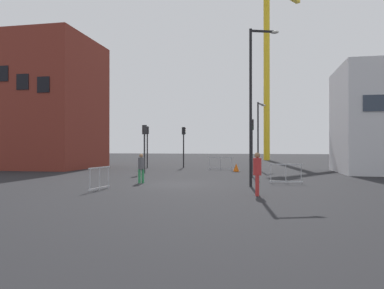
# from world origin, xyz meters

# --- Properties ---
(ground) EXTENTS (160.00, 160.00, 0.00)m
(ground) POSITION_xyz_m (0.00, 0.00, 0.00)
(ground) COLOR black
(brick_building) EXTENTS (9.43, 8.78, 12.01)m
(brick_building) POSITION_xyz_m (-15.65, 11.86, 6.01)
(brick_building) COLOR maroon
(brick_building) RESTS_ON ground
(construction_crane) EXTENTS (9.03, 13.47, 26.80)m
(construction_crane) POSITION_xyz_m (5.33, 35.85, 17.09)
(construction_crane) COLOR yellow
(construction_crane) RESTS_ON ground
(streetlamp_tall) EXTENTS (1.50, 0.59, 8.04)m
(streetlamp_tall) POSITION_xyz_m (4.20, -0.44, 4.64)
(streetlamp_tall) COLOR black
(streetlamp_tall) RESTS_ON ground
(streetlamp_short) EXTENTS (0.75, 1.75, 5.89)m
(streetlamp_short) POSITION_xyz_m (4.32, 13.22, 3.58)
(streetlamp_short) COLOR #2D2D30
(streetlamp_short) RESTS_ON ground
(traffic_light_corner) EXTENTS (0.26, 0.38, 3.86)m
(traffic_light_corner) POSITION_xyz_m (3.92, 5.71, 2.60)
(traffic_light_corner) COLOR #232326
(traffic_light_corner) RESTS_ON ground
(traffic_light_median) EXTENTS (0.38, 0.36, 3.65)m
(traffic_light_median) POSITION_xyz_m (-4.13, 7.09, 2.47)
(traffic_light_median) COLOR #2D2D30
(traffic_light_median) RESTS_ON ground
(traffic_light_verge) EXTENTS (0.26, 0.38, 3.89)m
(traffic_light_verge) POSITION_xyz_m (-5.94, 13.40, 2.62)
(traffic_light_verge) COLOR #232326
(traffic_light_verge) RESTS_ON ground
(traffic_light_near) EXTENTS (0.39, 0.35, 3.87)m
(traffic_light_near) POSITION_xyz_m (-2.80, 14.92, 2.61)
(traffic_light_near) COLOR black
(traffic_light_near) RESTS_ON ground
(pedestrian_walking) EXTENTS (0.34, 0.34, 1.79)m
(pedestrian_walking) POSITION_xyz_m (4.43, -4.00, 1.05)
(pedestrian_walking) COLOR red
(pedestrian_walking) RESTS_ON ground
(pedestrian_waiting) EXTENTS (0.34, 0.34, 1.63)m
(pedestrian_waiting) POSITION_xyz_m (-1.97, 0.04, 0.94)
(pedestrian_waiting) COLOR #2D844C
(pedestrian_waiting) RESTS_ON ground
(safety_barrier_rear) EXTENTS (2.13, 0.26, 1.08)m
(safety_barrier_rear) POSITION_xyz_m (1.02, 12.45, 0.56)
(safety_barrier_rear) COLOR #9EA0A5
(safety_barrier_rear) RESTS_ON ground
(safety_barrier_front) EXTENTS (1.80, 0.11, 1.08)m
(safety_barrier_front) POSITION_xyz_m (5.90, 1.44, 0.56)
(safety_barrier_front) COLOR #B2B5BA
(safety_barrier_front) RESTS_ON ground
(safety_barrier_right_run) EXTENTS (0.23, 1.84, 1.08)m
(safety_barrier_right_run) POSITION_xyz_m (-2.84, -3.37, 0.56)
(safety_barrier_right_run) COLOR #B2B5BA
(safety_barrier_right_run) RESTS_ON ground
(traffic_cone_by_barrier) EXTENTS (0.66, 0.66, 0.67)m
(traffic_cone_by_barrier) POSITION_xyz_m (2.55, 10.15, 0.31)
(traffic_cone_by_barrier) COLOR black
(traffic_cone_by_barrier) RESTS_ON ground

